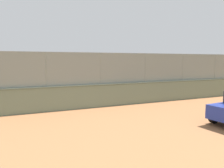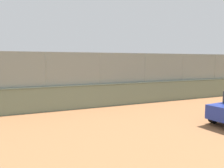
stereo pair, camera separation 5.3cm
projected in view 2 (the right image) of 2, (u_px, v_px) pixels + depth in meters
name	position (u px, v px, depth m)	size (l,w,h in m)	color
ground_plane	(78.00, 86.00, 25.70)	(260.00, 260.00, 0.00)	#A36B42
perimeter_wall	(124.00, 94.00, 14.57)	(30.10, 0.80, 1.45)	slate
fence_panel_on_wall	(124.00, 68.00, 14.39)	(29.56, 0.44, 1.96)	gray
player_crossing_court	(76.00, 89.00, 15.48)	(0.83, 1.11, 1.62)	#B2B2B2
player_foreground_swinging	(130.00, 79.00, 22.90)	(0.73, 1.08, 1.65)	#B2B2B2
sports_ball	(100.00, 91.00, 14.36)	(0.10, 0.10, 0.10)	white
courtside_bench	(224.00, 88.00, 19.68)	(1.60, 0.40, 0.87)	brown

